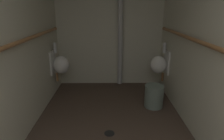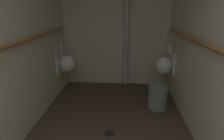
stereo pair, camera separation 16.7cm
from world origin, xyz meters
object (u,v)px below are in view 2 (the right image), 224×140
Objects in this scene: urinal_right_mid at (165,65)px; standpipe_back_wall at (127,24)px; urinal_left_mid at (66,63)px; waste_bin at (157,97)px; floor_drain at (109,133)px.

standpipe_back_wall is (-0.73, 0.44, 0.71)m from urinal_right_mid.
standpipe_back_wall reaches higher than urinal_left_mid.
waste_bin is (0.53, -1.00, -1.12)m from standpipe_back_wall.
standpipe_back_wall is at bearing 82.69° from floor_drain.
waste_bin is (-0.20, -0.55, -0.40)m from urinal_right_mid.
floor_drain is 1.08m from waste_bin.
urinal_left_mid is 1.71m from floor_drain.
floor_drain is at bearing -135.35° from waste_bin.
floor_drain is (-0.22, -1.74, -1.30)m from standpipe_back_wall.
standpipe_back_wall reaches higher than waste_bin.
urinal_left_mid is 1.83m from waste_bin.
standpipe_back_wall is 2.19m from floor_drain.
floor_drain is at bearing -97.31° from standpipe_back_wall.
urinal_right_mid is at bearing -31.24° from standpipe_back_wall.
floor_drain is (-0.96, -1.30, -0.59)m from urinal_right_mid.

